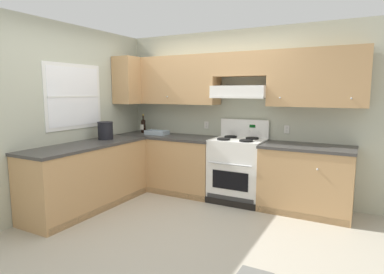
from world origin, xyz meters
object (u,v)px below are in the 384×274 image
(wine_bottle, at_px, (143,125))
(bowl, at_px, (157,133))
(stove, at_px, (237,169))
(bucket, at_px, (105,130))

(wine_bottle, relative_size, bowl, 0.85)
(stove, height_order, wine_bottle, wine_bottle)
(bowl, bearing_deg, bucket, -114.62)
(stove, distance_m, bucket, 2.06)
(bowl, height_order, bucket, bucket)
(stove, relative_size, bowl, 3.17)
(stove, relative_size, bucket, 4.56)
(stove, bearing_deg, bowl, -179.97)
(bucket, bearing_deg, stove, 24.32)
(wine_bottle, bearing_deg, bowl, -16.03)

